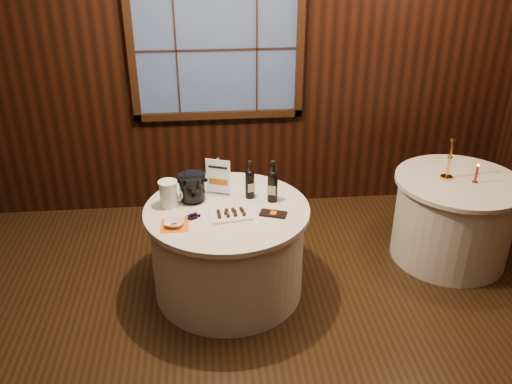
{
  "coord_description": "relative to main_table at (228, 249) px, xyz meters",
  "views": [
    {
      "loc": [
        -0.13,
        -2.64,
        2.8
      ],
      "look_at": [
        0.22,
        0.9,
        0.95
      ],
      "focal_mm": 38.0,
      "sensor_mm": 36.0,
      "label": 1
    }
  ],
  "objects": [
    {
      "name": "ground",
      "position": [
        0.0,
        -1.0,
        -0.39
      ],
      "size": [
        6.0,
        6.0,
        0.0
      ],
      "primitive_type": "plane",
      "color": "black",
      "rests_on": "ground"
    },
    {
      "name": "back_wall",
      "position": [
        0.0,
        1.48,
        1.16
      ],
      "size": [
        6.0,
        0.1,
        3.0
      ],
      "color": "black",
      "rests_on": "ground"
    },
    {
      "name": "main_table",
      "position": [
        0.0,
        0.0,
        0.0
      ],
      "size": [
        1.28,
        1.28,
        0.77
      ],
      "color": "white",
      "rests_on": "ground"
    },
    {
      "name": "side_table",
      "position": [
        2.0,
        0.3,
        0.0
      ],
      "size": [
        1.08,
        1.08,
        0.77
      ],
      "color": "white",
      "rests_on": "ground"
    },
    {
      "name": "sign_stand",
      "position": [
        -0.05,
        0.22,
        0.49
      ],
      "size": [
        0.19,
        0.15,
        0.32
      ],
      "rotation": [
        0.0,
        0.0,
        -0.36
      ],
      "color": "silver",
      "rests_on": "main_table"
    },
    {
      "name": "port_bottle_left",
      "position": [
        0.19,
        0.16,
        0.52
      ],
      "size": [
        0.07,
        0.08,
        0.31
      ],
      "rotation": [
        0.0,
        0.0,
        0.25
      ],
      "color": "black",
      "rests_on": "main_table"
    },
    {
      "name": "port_bottle_right",
      "position": [
        0.36,
        0.08,
        0.53
      ],
      "size": [
        0.08,
        0.09,
        0.34
      ],
      "rotation": [
        0.0,
        0.0,
        -0.3
      ],
      "color": "black",
      "rests_on": "main_table"
    },
    {
      "name": "ice_bucket",
      "position": [
        -0.26,
        0.15,
        0.5
      ],
      "size": [
        0.22,
        0.22,
        0.22
      ],
      "color": "black",
      "rests_on": "main_table"
    },
    {
      "name": "chocolate_plate",
      "position": [
        0.02,
        -0.13,
        0.4
      ],
      "size": [
        0.32,
        0.24,
        0.04
      ],
      "rotation": [
        0.0,
        0.0,
        0.14
      ],
      "color": "white",
      "rests_on": "main_table"
    },
    {
      "name": "chocolate_box",
      "position": [
        0.34,
        -0.14,
        0.39
      ],
      "size": [
        0.22,
        0.16,
        0.02
      ],
      "primitive_type": "cube",
      "rotation": [
        0.0,
        0.0,
        -0.34
      ],
      "color": "black",
      "rests_on": "main_table"
    },
    {
      "name": "grape_bunch",
      "position": [
        -0.25,
        -0.15,
        0.4
      ],
      "size": [
        0.16,
        0.09,
        0.04
      ],
      "rotation": [
        0.0,
        0.0,
        0.34
      ],
      "color": "black",
      "rests_on": "main_table"
    },
    {
      "name": "glass_pitcher",
      "position": [
        -0.44,
        0.07,
        0.49
      ],
      "size": [
        0.19,
        0.15,
        0.21
      ],
      "rotation": [
        0.0,
        0.0,
        -0.42
      ],
      "color": "white",
      "rests_on": "main_table"
    },
    {
      "name": "orange_napkin",
      "position": [
        -0.39,
        -0.23,
        0.38
      ],
      "size": [
        0.2,
        0.2,
        0.0
      ],
      "primitive_type": "cube",
      "rotation": [
        0.0,
        0.0,
        -0.0
      ],
      "color": "orange",
      "rests_on": "main_table"
    },
    {
      "name": "cracker_bowl",
      "position": [
        -0.39,
        -0.23,
        0.4
      ],
      "size": [
        0.17,
        0.17,
        0.03
      ],
      "primitive_type": "imported",
      "rotation": [
        0.0,
        0.0,
        -0.21
      ],
      "color": "white",
      "rests_on": "orange_napkin"
    },
    {
      "name": "brass_candlestick",
      "position": [
        1.89,
        0.34,
        0.52
      ],
      "size": [
        0.1,
        0.1,
        0.37
      ],
      "color": "gold",
      "rests_on": "side_table"
    },
    {
      "name": "red_candle",
      "position": [
        2.09,
        0.23,
        0.45
      ],
      "size": [
        0.05,
        0.05,
        0.18
      ],
      "color": "gold",
      "rests_on": "side_table"
    }
  ]
}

